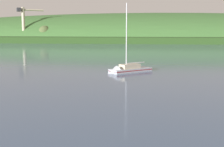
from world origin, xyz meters
The scene contains 3 objects.
far_shoreline_hill centered at (-9.54, 221.20, 0.17)m, with size 562.87×139.39×39.85m.
dockside_crane centered at (-84.45, 179.35, 11.01)m, with size 14.50×12.13×21.92m.
sailboat_midwater_white centered at (-1.11, 50.53, 0.22)m, with size 8.29×8.31×13.48m.
Camera 1 is at (6.12, -2.69, 7.56)m, focal length 48.32 mm.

